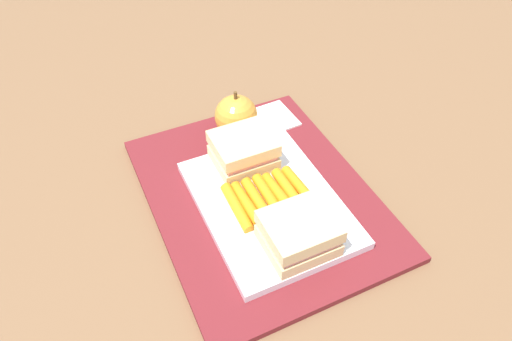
# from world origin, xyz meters

# --- Properties ---
(ground_plane) EXTENTS (2.40, 2.40, 0.00)m
(ground_plane) POSITION_xyz_m (0.00, 0.00, 0.00)
(ground_plane) COLOR brown
(lunchbag_mat) EXTENTS (0.36, 0.28, 0.01)m
(lunchbag_mat) POSITION_xyz_m (0.00, 0.00, 0.01)
(lunchbag_mat) COLOR maroon
(lunchbag_mat) RESTS_ON ground_plane
(food_tray) EXTENTS (0.23, 0.17, 0.01)m
(food_tray) POSITION_xyz_m (-0.03, 0.00, 0.02)
(food_tray) COLOR white
(food_tray) RESTS_ON lunchbag_mat
(sandwich_half_left) EXTENTS (0.07, 0.08, 0.04)m
(sandwich_half_left) POSITION_xyz_m (-0.10, 0.00, 0.04)
(sandwich_half_left) COLOR #DBC189
(sandwich_half_left) RESTS_ON food_tray
(sandwich_half_right) EXTENTS (0.07, 0.08, 0.04)m
(sandwich_half_right) POSITION_xyz_m (0.05, 0.00, 0.04)
(sandwich_half_right) COLOR #DBC189
(sandwich_half_right) RESTS_ON food_tray
(carrot_sticks_bundle) EXTENTS (0.08, 0.10, 0.02)m
(carrot_sticks_bundle) POSITION_xyz_m (-0.03, 0.00, 0.03)
(carrot_sticks_bundle) COLOR orange
(carrot_sticks_bundle) RESTS_ON food_tray
(apple) EXTENTS (0.06, 0.06, 0.08)m
(apple) POSITION_xyz_m (0.13, -0.02, 0.04)
(apple) COLOR gold
(apple) RESTS_ON lunchbag_mat
(paper_napkin) EXTENTS (0.07, 0.07, 0.00)m
(paper_napkin) POSITION_xyz_m (0.14, -0.08, 0.01)
(paper_napkin) COLOR white
(paper_napkin) RESTS_ON lunchbag_mat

